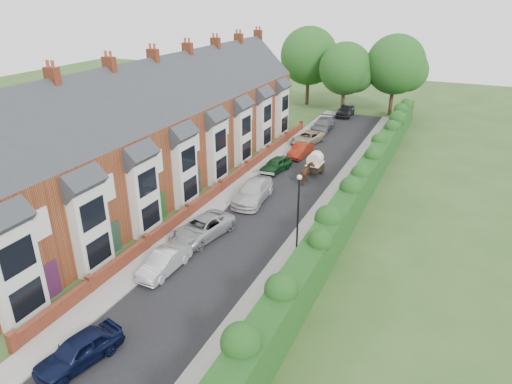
% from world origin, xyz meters
% --- Properties ---
extents(ground, '(140.00, 140.00, 0.00)m').
position_xyz_m(ground, '(0.00, 0.00, 0.00)').
color(ground, '#2D4C1E').
rests_on(ground, ground).
extents(road, '(6.00, 58.00, 0.02)m').
position_xyz_m(road, '(-0.50, 11.00, 0.01)').
color(road, black).
rests_on(road, ground).
extents(pavement_hedge_side, '(2.20, 58.00, 0.12)m').
position_xyz_m(pavement_hedge_side, '(3.60, 11.00, 0.06)').
color(pavement_hedge_side, gray).
rests_on(pavement_hedge_side, ground).
extents(pavement_house_side, '(1.70, 58.00, 0.12)m').
position_xyz_m(pavement_house_side, '(-4.35, 11.00, 0.06)').
color(pavement_house_side, gray).
rests_on(pavement_house_side, ground).
extents(kerb_hedge_side, '(0.18, 58.00, 0.13)m').
position_xyz_m(kerb_hedge_side, '(2.55, 11.00, 0.07)').
color(kerb_hedge_side, gray).
rests_on(kerb_hedge_side, ground).
extents(kerb_house_side, '(0.18, 58.00, 0.13)m').
position_xyz_m(kerb_house_side, '(-3.55, 11.00, 0.07)').
color(kerb_house_side, gray).
rests_on(kerb_house_side, ground).
extents(hedge, '(2.10, 58.00, 2.85)m').
position_xyz_m(hedge, '(5.40, 11.00, 1.60)').
color(hedge, '#123611').
rests_on(hedge, ground).
extents(terrace_row, '(9.05, 40.50, 11.50)m').
position_xyz_m(terrace_row, '(-10.87, 9.98, 4.47)').
color(terrace_row, '#9C4D27').
rests_on(terrace_row, ground).
extents(garden_wall_row, '(0.35, 40.35, 1.10)m').
position_xyz_m(garden_wall_row, '(-5.35, 10.00, 0.46)').
color(garden_wall_row, brown).
rests_on(garden_wall_row, ground).
extents(lamppost, '(0.32, 0.32, 5.16)m').
position_xyz_m(lamppost, '(3.40, 4.00, 3.30)').
color(lamppost, black).
rests_on(lamppost, ground).
extents(tree_far_left, '(7.14, 6.80, 9.29)m').
position_xyz_m(tree_far_left, '(-2.65, 40.08, 5.71)').
color(tree_far_left, '#332316').
rests_on(tree_far_left, ground).
extents(tree_far_right, '(7.98, 7.60, 10.31)m').
position_xyz_m(tree_far_right, '(3.39, 42.08, 6.31)').
color(tree_far_right, '#332316').
rests_on(tree_far_right, ground).
extents(tree_far_back, '(8.40, 8.00, 10.82)m').
position_xyz_m(tree_far_back, '(-8.59, 43.08, 6.62)').
color(tree_far_back, '#332316').
rests_on(tree_far_back, ground).
extents(car_navy, '(2.51, 4.26, 1.36)m').
position_xyz_m(car_navy, '(-2.10, -9.19, 0.68)').
color(car_navy, black).
rests_on(car_navy, ground).
extents(car_silver_a, '(1.51, 4.00, 1.30)m').
position_xyz_m(car_silver_a, '(-2.87, -1.59, 0.65)').
color(car_silver_a, '#A6A6AA').
rests_on(car_silver_a, ground).
extents(car_silver_b, '(3.22, 5.35, 1.39)m').
position_xyz_m(car_silver_b, '(-2.92, 2.86, 0.69)').
color(car_silver_b, '#9B9EA2').
rests_on(car_silver_b, ground).
extents(car_white, '(2.60, 5.50, 1.55)m').
position_xyz_m(car_white, '(-2.24, 9.57, 0.77)').
color(car_white, '#B9B9B9').
rests_on(car_white, ground).
extents(car_green, '(2.24, 4.06, 1.31)m').
position_xyz_m(car_green, '(-3.00, 16.20, 0.65)').
color(car_green, '#0F3415').
rests_on(car_green, ground).
extents(car_red, '(1.65, 4.01, 1.29)m').
position_xyz_m(car_red, '(-2.32, 21.11, 0.65)').
color(car_red, maroon).
rests_on(car_red, ground).
extents(car_beige, '(3.15, 5.04, 1.30)m').
position_xyz_m(car_beige, '(-3.00, 25.28, 0.65)').
color(car_beige, tan).
rests_on(car_beige, ground).
extents(car_grey, '(2.18, 5.02, 1.44)m').
position_xyz_m(car_grey, '(-2.93, 30.84, 0.72)').
color(car_grey, '#53555A').
rests_on(car_grey, ground).
extents(car_black, '(1.93, 4.58, 1.55)m').
position_xyz_m(car_black, '(-2.20, 38.60, 0.77)').
color(car_black, black).
rests_on(car_black, ground).
extents(horse, '(1.06, 2.09, 1.72)m').
position_xyz_m(horse, '(0.48, 14.71, 0.86)').
color(horse, '#57321F').
rests_on(horse, ground).
extents(horse_cart, '(1.33, 2.95, 2.12)m').
position_xyz_m(horse_cart, '(0.48, 16.90, 1.21)').
color(horse_cart, black).
rests_on(horse_cart, ground).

